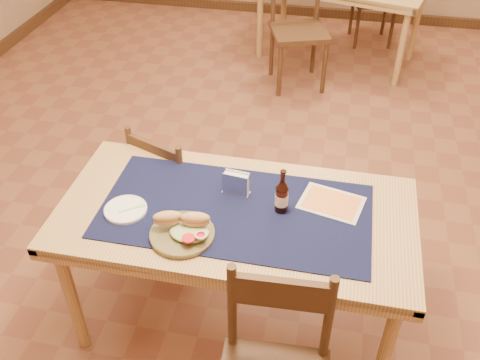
% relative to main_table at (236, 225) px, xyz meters
% --- Properties ---
extents(room, '(6.04, 7.04, 2.84)m').
position_rel_main_table_xyz_m(room, '(0.00, 0.80, 0.73)').
color(room, brown).
rests_on(room, ground).
extents(main_table, '(1.60, 0.80, 0.75)m').
position_rel_main_table_xyz_m(main_table, '(0.00, 0.00, 0.00)').
color(main_table, tan).
rests_on(main_table, ground).
extents(placemat, '(1.20, 0.60, 0.01)m').
position_rel_main_table_xyz_m(placemat, '(0.00, 0.00, 0.09)').
color(placemat, '#0E1333').
rests_on(placemat, main_table).
extents(baseboard, '(6.00, 7.00, 0.10)m').
position_rel_main_table_xyz_m(baseboard, '(0.00, 0.80, -0.62)').
color(baseboard, '#402716').
rests_on(baseboard, ground).
extents(chair_main_far, '(0.50, 0.50, 0.84)m').
position_rel_main_table_xyz_m(chair_main_far, '(-0.45, 0.48, -0.23)').
color(chair_main_far, '#402716').
rests_on(chair_main_far, ground).
extents(chair_back_near, '(0.58, 0.58, 0.99)m').
position_rel_main_table_xyz_m(chair_back_near, '(-0.02, 2.68, -0.15)').
color(chair_back_near, '#402716').
rests_on(chair_back_near, ground).
extents(chair_back_far, '(0.47, 0.47, 0.87)m').
position_rel_main_table_xyz_m(chair_back_far, '(0.64, 3.66, -0.21)').
color(chair_back_far, '#402716').
rests_on(chair_back_far, ground).
extents(sandwich_plate, '(0.28, 0.28, 0.11)m').
position_rel_main_table_xyz_m(sandwich_plate, '(-0.18, -0.20, 0.12)').
color(sandwich_plate, brown).
rests_on(sandwich_plate, placemat).
extents(side_plate, '(0.19, 0.19, 0.02)m').
position_rel_main_table_xyz_m(side_plate, '(-0.48, -0.10, 0.10)').
color(side_plate, white).
rests_on(side_plate, placemat).
extents(fork, '(0.11, 0.09, 0.00)m').
position_rel_main_table_xyz_m(fork, '(-0.44, -0.09, 0.10)').
color(fork, '#95E27C').
rests_on(fork, side_plate).
extents(beer_bottle, '(0.06, 0.06, 0.22)m').
position_rel_main_table_xyz_m(beer_bottle, '(0.20, 0.04, 0.17)').
color(beer_bottle, '#45180C').
rests_on(beer_bottle, placemat).
extents(napkin_holder, '(0.13, 0.06, 0.11)m').
position_rel_main_table_xyz_m(napkin_holder, '(-0.02, 0.12, 0.14)').
color(napkin_holder, silver).
rests_on(napkin_holder, placemat).
extents(menu_card, '(0.31, 0.26, 0.01)m').
position_rel_main_table_xyz_m(menu_card, '(0.42, 0.13, 0.09)').
color(menu_card, beige).
rests_on(menu_card, placemat).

